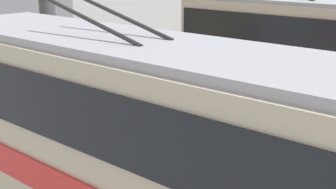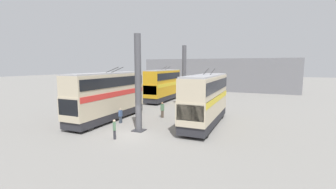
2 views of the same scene
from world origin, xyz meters
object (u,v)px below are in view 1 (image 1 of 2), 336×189
Objects in this scene: bus_left_near at (318,65)px; oil_drum at (144,107)px; person_aisle_midway at (194,152)px; bus_right_mid at (170,185)px.

oil_drum is at bearing 16.99° from bus_left_near.
bus_left_near is 7.39m from oil_drum.
person_aisle_midway is at bearing 147.69° from oil_drum.
bus_right_mid is at bearing 101.43° from bus_left_near.
bus_right_mid is 6.43m from person_aisle_midway.
bus_left_near is at bearing 46.05° from person_aisle_midway.
oil_drum is (6.65, 2.03, -2.49)m from bus_left_near.
oil_drum is at bearing -43.90° from bus_right_mid.
oil_drum is (5.35, -3.38, -0.53)m from person_aisle_midway.
bus_right_mid reaches higher than bus_left_near.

